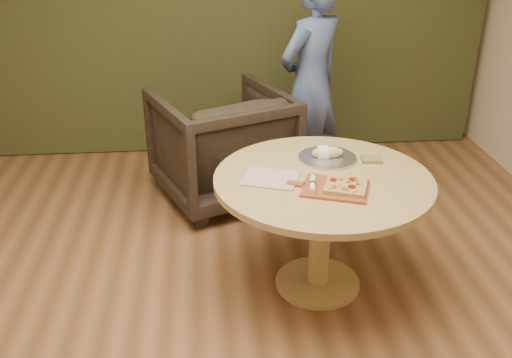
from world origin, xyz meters
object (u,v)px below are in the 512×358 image
at_px(pedestal_table, 322,199).
at_px(cutlery_roll, 313,184).
at_px(bread_roll, 326,152).
at_px(pizza_paddle, 333,188).
at_px(armchair, 222,140).
at_px(person_standing, 311,84).
at_px(serving_tray, 327,158).
at_px(flatbread_pizza, 346,186).

height_order(pedestal_table, cutlery_roll, cutlery_roll).
relative_size(cutlery_roll, bread_roll, 1.03).
distance_m(pedestal_table, cutlery_roll, 0.24).
distance_m(pizza_paddle, cutlery_roll, 0.12).
bearing_deg(armchair, cutlery_roll, 84.98).
relative_size(pizza_paddle, armchair, 0.49).
xyz_separation_m(pizza_paddle, cutlery_roll, (-0.11, 0.02, 0.02)).
xyz_separation_m(pedestal_table, person_standing, (0.18, 1.44, 0.26)).
bearing_deg(serving_tray, person_standing, 84.93).
height_order(serving_tray, bread_roll, bread_roll).
bearing_deg(bread_roll, armchair, 120.49).
bearing_deg(armchair, serving_tray, 98.19).
height_order(bread_roll, person_standing, person_standing).
distance_m(serving_tray, bread_roll, 0.04).
bearing_deg(serving_tray, flatbread_pizza, -87.99).
bearing_deg(serving_tray, cutlery_roll, -112.65).
xyz_separation_m(serving_tray, bread_roll, (-0.01, 0.00, 0.04)).
bearing_deg(armchair, person_standing, 170.26).
relative_size(cutlery_roll, person_standing, 0.11).
relative_size(pizza_paddle, serving_tray, 1.33).
bearing_deg(pedestal_table, serving_tray, 73.48).
distance_m(pizza_paddle, flatbread_pizza, 0.07).
bearing_deg(serving_tray, pizza_paddle, -96.96).
bearing_deg(cutlery_roll, pizza_paddle, 1.53).
height_order(bread_roll, armchair, armchair).
bearing_deg(person_standing, pedestal_table, 44.04).
xyz_separation_m(flatbread_pizza, armchair, (-0.63, 1.45, -0.29)).
distance_m(pizza_paddle, armchair, 1.57).
relative_size(pizza_paddle, cutlery_roll, 2.39).
height_order(pedestal_table, armchair, armchair).
distance_m(bread_roll, person_standing, 1.20).
xyz_separation_m(serving_tray, armchair, (-0.61, 1.03, -0.27)).
bearing_deg(bread_roll, pedestal_table, -104.61).
bearing_deg(bread_roll, flatbread_pizza, -86.79).
distance_m(pedestal_table, person_standing, 1.47).
relative_size(flatbread_pizza, cutlery_roll, 1.42).
distance_m(pedestal_table, armchair, 1.39).
xyz_separation_m(cutlery_roll, bread_roll, (0.15, 0.39, 0.01)).
relative_size(pizza_paddle, flatbread_pizza, 1.69).
bearing_deg(cutlery_roll, serving_tray, 78.51).
xyz_separation_m(bread_roll, person_standing, (0.11, 1.19, 0.07)).
xyz_separation_m(pedestal_table, flatbread_pizza, (0.09, -0.18, 0.17)).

